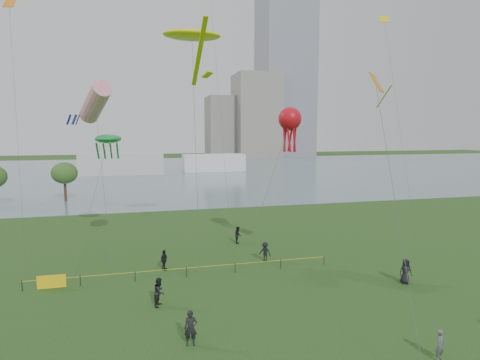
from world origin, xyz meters
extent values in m
plane|color=#193711|center=(0.00, 0.00, 0.00)|extent=(400.00, 400.00, 0.00)
cube|color=slate|center=(0.00, 100.00, 0.02)|extent=(400.00, 120.00, 0.08)
cube|color=slate|center=(62.00, 168.00, 60.00)|extent=(24.00, 24.00, 120.00)
cube|color=gray|center=(46.00, 162.00, 19.00)|extent=(20.00, 20.00, 38.00)
cube|color=slate|center=(32.00, 168.00, 14.00)|extent=(16.00, 18.00, 28.00)
cube|color=silver|center=(-12.00, 95.00, 3.00)|extent=(22.00, 8.00, 6.00)
cube|color=white|center=(14.00, 98.00, 2.50)|extent=(18.00, 7.00, 5.00)
cylinder|color=#362518|center=(-19.45, 52.34, 1.48)|extent=(0.44, 0.44, 2.96)
ellipsoid|color=#395F25|center=(-19.45, 52.34, 4.80)|extent=(4.21, 4.21, 3.55)
cylinder|color=black|center=(-15.87, 12.22, 0.42)|extent=(0.07, 0.07, 0.85)
cylinder|color=black|center=(-11.87, 12.22, 0.42)|extent=(0.07, 0.07, 0.85)
cylinder|color=black|center=(-7.87, 12.22, 0.42)|extent=(0.07, 0.07, 0.85)
cylinder|color=black|center=(-3.87, 12.22, 0.42)|extent=(0.07, 0.07, 0.85)
cylinder|color=black|center=(0.13, 12.22, 0.42)|extent=(0.07, 0.07, 0.85)
cylinder|color=black|center=(4.13, 12.22, 0.42)|extent=(0.07, 0.07, 0.85)
cylinder|color=black|center=(8.13, 12.22, 0.42)|extent=(0.07, 0.07, 0.85)
cylinder|color=yellow|center=(-3.87, 12.22, 0.75)|extent=(24.00, 0.03, 0.03)
cube|color=yellow|center=(-13.87, 12.22, 0.55)|extent=(2.00, 0.04, 1.00)
imported|color=#505157|center=(7.30, -2.77, 0.82)|extent=(0.71, 0.61, 1.63)
imported|color=black|center=(-6.23, 7.31, 0.96)|extent=(1.03, 1.14, 1.93)
imported|color=black|center=(3.41, 14.39, 0.89)|extent=(1.28, 1.28, 1.78)
imported|color=black|center=(-5.51, 14.33, 0.87)|extent=(0.91, 1.08, 1.74)
imported|color=black|center=(12.29, 6.77, 0.97)|extent=(1.05, 0.79, 1.95)
imported|color=black|center=(-4.83, 1.78, 0.98)|extent=(0.77, 0.56, 1.95)
imported|color=black|center=(2.51, 20.82, 0.89)|extent=(0.83, 0.98, 1.77)
cylinder|color=#3F3F42|center=(-2.63, 14.92, 10.06)|extent=(0.42, 5.88, 20.12)
ellipsoid|color=yellow|center=(-2.43, 17.85, 20.11)|extent=(5.20, 3.25, 0.81)
cube|color=yellow|center=(-2.43, 13.65, 17.71)|extent=(0.36, 6.98, 4.09)
cube|color=yellow|center=(-2.43, 9.85, 15.61)|extent=(0.95, 0.95, 0.42)
cylinder|color=#3F3F42|center=(-10.35, 17.16, 7.13)|extent=(1.39, 6.11, 14.27)
cylinder|color=#E61C44|center=(-11.03, 20.20, 14.26)|extent=(3.60, 5.06, 3.77)
cylinder|color=#172BA6|center=(-12.43, 19.00, 12.66)|extent=(0.60, 1.13, 0.88)
cylinder|color=#172BA6|center=(-12.71, 19.38, 12.66)|extent=(0.60, 1.13, 0.88)
cylinder|color=#172BA6|center=(-13.15, 19.24, 12.66)|extent=(0.60, 1.13, 0.88)
cylinder|color=#172BA6|center=(-13.15, 18.77, 12.66)|extent=(0.60, 1.13, 0.88)
cylinder|color=#172BA6|center=(-12.71, 18.62, 12.66)|extent=(0.60, 1.13, 0.88)
cylinder|color=#3F3F42|center=(-11.32, 15.60, 5.49)|extent=(2.76, 7.14, 10.99)
ellipsoid|color=#198A39|center=(-9.96, 19.16, 10.97)|extent=(2.31, 4.16, 0.81)
cylinder|color=#198A39|center=(-10.76, 17.56, 9.97)|extent=(0.16, 1.79, 1.54)
cylinder|color=#198A39|center=(-10.21, 17.56, 9.97)|extent=(0.16, 1.79, 1.54)
cylinder|color=#198A39|center=(-9.66, 17.56, 9.97)|extent=(0.16, 1.79, 1.54)
cylinder|color=#198A39|center=(-9.11, 17.56, 9.97)|extent=(0.16, 1.79, 1.54)
cylinder|color=#3F3F42|center=(3.19, 13.50, 6.36)|extent=(4.88, 1.87, 12.73)
sphere|color=red|center=(5.62, 14.41, 12.72)|extent=(2.03, 2.03, 2.03)
cylinder|color=red|center=(6.12, 14.41, 11.12)|extent=(0.18, 0.54, 2.60)
cylinder|color=red|center=(5.87, 14.85, 11.12)|extent=(0.49, 0.36, 2.61)
cylinder|color=red|center=(5.37, 14.85, 11.12)|extent=(0.49, 0.36, 2.61)
cylinder|color=red|center=(5.12, 14.41, 11.12)|extent=(0.18, 0.54, 2.60)
cylinder|color=red|center=(5.37, 13.98, 11.12)|extent=(0.49, 0.36, 2.61)
cylinder|color=red|center=(5.87, 13.98, 11.12)|extent=(0.49, 0.36, 2.61)
cylinder|color=#3F3F42|center=(6.11, -0.41, 7.41)|extent=(3.78, 10.77, 14.83)
cube|color=orange|center=(7.98, 4.97, 14.82)|extent=(1.54, 1.54, 1.26)
cylinder|color=orange|center=(7.98, 4.07, 13.82)|extent=(0.08, 1.58, 1.35)
cube|color=orange|center=(-17.52, 19.94, 22.31)|extent=(1.04, 1.00, 0.76)
cube|color=yellow|center=(17.59, 19.06, 23.12)|extent=(0.93, 0.60, 0.76)
camera|label=1|loc=(-7.26, -18.90, 11.58)|focal=30.00mm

